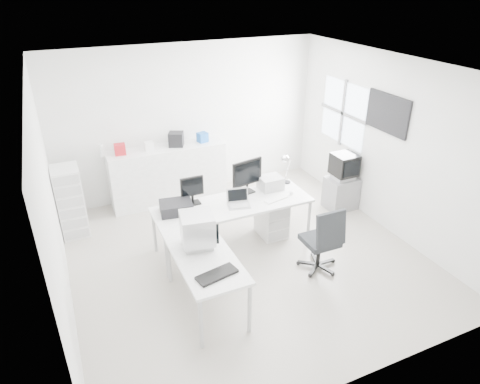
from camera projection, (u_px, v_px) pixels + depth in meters
name	position (u px, v px, depth m)	size (l,w,h in m)	color
floor	(245.00, 256.00, 6.52)	(5.00, 5.00, 0.01)	beige
ceiling	(247.00, 68.00, 5.24)	(5.00, 5.00, 0.01)	white
back_wall	(189.00, 121.00, 7.90)	(5.00, 0.02, 2.80)	white
left_wall	(51.00, 209.00, 4.96)	(0.02, 5.00, 2.80)	white
right_wall	(388.00, 145.00, 6.79)	(0.02, 5.00, 2.80)	white
window	(343.00, 113.00, 7.66)	(0.02, 1.20, 1.10)	white
wall_picture	(388.00, 113.00, 6.63)	(0.04, 0.90, 0.60)	black
main_desk	(233.00, 225.00, 6.60)	(2.40, 0.80, 0.75)	white
side_desk	(206.00, 281.00, 5.39)	(0.70, 1.40, 0.75)	white
drawer_pedestal	(272.00, 218.00, 6.93)	(0.40, 0.50, 0.60)	white
inkjet_printer	(176.00, 207.00, 6.16)	(0.46, 0.36, 0.16)	black
lcd_monitor_small	(192.00, 191.00, 6.33)	(0.35, 0.20, 0.44)	black
lcd_monitor_large	(247.00, 176.00, 6.63)	(0.54, 0.21, 0.56)	black
laptop	(239.00, 199.00, 6.31)	(0.34, 0.35, 0.23)	#B7B7BA
white_keyboard	(276.00, 199.00, 6.54)	(0.38, 0.12, 0.02)	white
white_mouse	(291.00, 193.00, 6.68)	(0.06, 0.06, 0.06)	white
laser_printer	(271.00, 183.00, 6.83)	(0.36, 0.31, 0.20)	#A8A8A8
desk_lamp	(287.00, 170.00, 6.97)	(0.15, 0.15, 0.45)	silver
crt_monitor	(197.00, 230.00, 5.31)	(0.43, 0.43, 0.50)	#B7B7BA
black_keyboard	(217.00, 275.00, 4.89)	(0.49, 0.19, 0.03)	black
office_chair	(320.00, 237.00, 6.03)	(0.60, 0.60, 1.03)	#26292B
tv_cabinet	(341.00, 193.00, 7.74)	(0.53, 0.44, 0.58)	slate
crt_tv	(344.00, 167.00, 7.50)	(0.50, 0.48, 0.45)	black
sideboard	(168.00, 174.00, 7.89)	(2.11, 0.53, 1.06)	white
clutter_box_a	(120.00, 149.00, 7.32)	(0.18, 0.16, 0.18)	red
clutter_box_b	(149.00, 146.00, 7.51)	(0.15, 0.13, 0.15)	white
clutter_box_c	(176.00, 139.00, 7.67)	(0.25, 0.23, 0.25)	black
clutter_box_d	(202.00, 137.00, 7.87)	(0.18, 0.15, 0.18)	#1854A8
clutter_bottle	(101.00, 150.00, 7.23)	(0.07, 0.07, 0.22)	white
filing_cabinet	(71.00, 202.00, 6.82)	(0.41, 0.49, 1.18)	white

